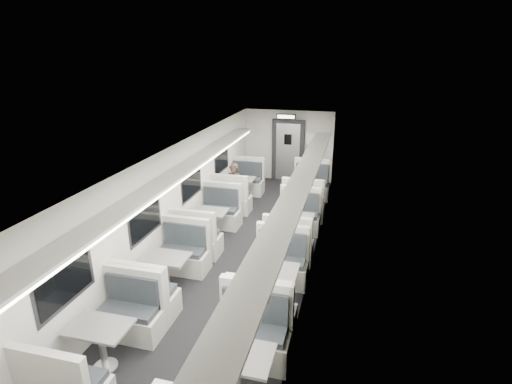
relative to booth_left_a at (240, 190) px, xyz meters
The scene contains 19 objects.
room 3.75m from the booth_left_a, 74.13° to the right, with size 3.24×12.24×2.64m.
booth_left_a is the anchor object (origin of this frame).
booth_left_b 2.54m from the booth_left_a, 90.00° to the right, with size 1.03×2.09×1.12m.
booth_left_c 4.78m from the booth_left_a, 90.00° to the right, with size 1.02×2.06×1.10m.
booth_left_d 6.79m from the booth_left_a, 90.00° to the right, with size 1.01×2.05×1.09m.
booth_right_a 2.00m from the booth_left_a, ahead, with size 1.10×2.22×1.19m.
booth_right_b 3.08m from the booth_left_a, 49.56° to the right, with size 1.03×2.08×1.11m.
booth_right_c 5.15m from the booth_left_a, 67.15° to the right, with size 1.05×2.12×1.13m.
booth_right_d 7.18m from the booth_left_a, 73.82° to the right, with size 1.10×2.22×1.19m.
passenger 0.86m from the booth_left_a, 84.13° to the right, with size 0.51×0.34×1.40m, color black.
window_a 1.09m from the booth_left_a, 166.57° to the right, with size 0.02×1.18×0.84m, color black.
window_b 2.56m from the booth_left_a, 101.90° to the right, with size 0.02×1.18×0.84m, color black.
window_c 4.65m from the booth_left_a, 96.17° to the right, with size 0.02×1.18×0.84m, color black.
window_d 6.80m from the booth_left_a, 94.16° to the right, with size 0.02×1.18×0.84m, color black.
luggage_rack_left 4.12m from the booth_left_a, 93.66° to the right, with size 0.46×10.40×0.09m.
luggage_rack_right 4.69m from the booth_left_a, 59.54° to the right, with size 0.46×10.40×0.09m.
vestibule_door 2.70m from the booth_left_a, 67.51° to the left, with size 1.10×0.13×2.10m.
exit_sign 2.89m from the booth_left_a, 62.58° to the left, with size 0.62×0.12×0.16m.
wall_notice 3.18m from the booth_left_a, 53.94° to the left, with size 0.32×0.02×0.40m, color silver.
Camera 1 is at (2.21, -7.13, 4.30)m, focal length 28.00 mm.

